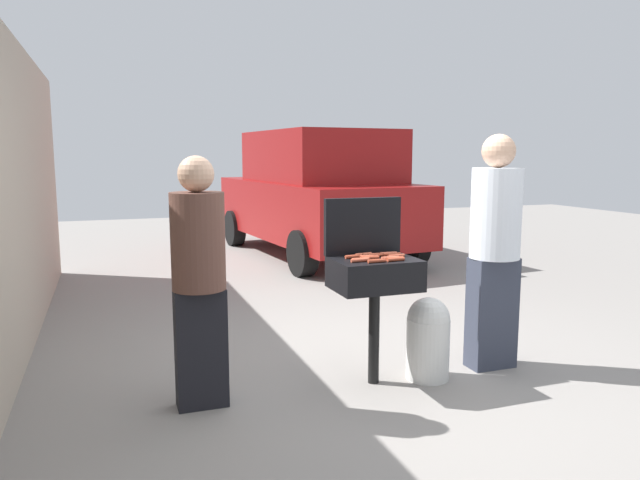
{
  "coord_description": "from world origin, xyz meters",
  "views": [
    {
      "loc": [
        -1.92,
        -3.96,
        1.66
      ],
      "look_at": [
        -0.38,
        0.33,
        1.0
      ],
      "focal_mm": 33.41,
      "sensor_mm": 36.0,
      "label": 1
    }
  ],
  "objects": [
    {
      "name": "hot_dog_14",
      "position": [
        -0.28,
        -0.09,
        0.93
      ],
      "size": [
        0.13,
        0.04,
        0.03
      ],
      "primitive_type": "cylinder",
      "rotation": [
        0.0,
        1.57,
        0.11
      ],
      "color": "#AD4228",
      "rests_on": "bbq_grill"
    },
    {
      "name": "hot_dog_6",
      "position": [
        -0.1,
        -0.1,
        0.93
      ],
      "size": [
        0.13,
        0.03,
        0.03
      ],
      "primitive_type": "cylinder",
      "rotation": [
        0.0,
        1.57,
        0.05
      ],
      "color": "#AD4228",
      "rests_on": "bbq_grill"
    },
    {
      "name": "hot_dog_9",
      "position": [
        0.02,
        -0.11,
        0.93
      ],
      "size": [
        0.13,
        0.04,
        0.03
      ],
      "primitive_type": "cylinder",
      "rotation": [
        0.0,
        1.57,
        -0.09
      ],
      "color": "#AD4228",
      "rests_on": "bbq_grill"
    },
    {
      "name": "hot_dog_12",
      "position": [
        -0.19,
        -0.18,
        0.93
      ],
      "size": [
        0.13,
        0.04,
        0.03
      ],
      "primitive_type": "cylinder",
      "rotation": [
        0.0,
        1.57,
        -0.08
      ],
      "color": "#AD4228",
      "rests_on": "bbq_grill"
    },
    {
      "name": "hot_dog_7",
      "position": [
        0.02,
        -0.18,
        0.93
      ],
      "size": [
        0.13,
        0.04,
        0.03
      ],
      "primitive_type": "cylinder",
      "rotation": [
        0.0,
        1.57,
        0.1
      ],
      "color": "#B74C33",
      "rests_on": "bbq_grill"
    },
    {
      "name": "person_left",
      "position": [
        -1.39,
        -0.15,
        0.9
      ],
      "size": [
        0.35,
        0.35,
        1.65
      ],
      "rotation": [
        0.0,
        0.0,
        -0.02
      ],
      "color": "black",
      "rests_on": "ground"
    },
    {
      "name": "hot_dog_11",
      "position": [
        0.01,
        -0.06,
        0.93
      ],
      "size": [
        0.13,
        0.04,
        0.03
      ],
      "primitive_type": "cylinder",
      "rotation": [
        0.0,
        1.57,
        -0.08
      ],
      "color": "#C6593D",
      "rests_on": "bbq_grill"
    },
    {
      "name": "person_right",
      "position": [
        0.86,
        -0.17,
        0.98
      ],
      "size": [
        0.38,
        0.38,
        1.81
      ],
      "rotation": [
        0.0,
        0.0,
        3.41
      ],
      "color": "#333847",
      "rests_on": "ground"
    },
    {
      "name": "hot_dog_5",
      "position": [
        -0.05,
        -0.3,
        0.93
      ],
      "size": [
        0.13,
        0.03,
        0.03
      ],
      "primitive_type": "cylinder",
      "rotation": [
        0.0,
        1.57,
        0.05
      ],
      "color": "#AD4228",
      "rests_on": "bbq_grill"
    },
    {
      "name": "propane_tank",
      "position": [
        0.27,
        -0.23,
        0.32
      ],
      "size": [
        0.32,
        0.32,
        0.62
      ],
      "color": "silver",
      "rests_on": "ground"
    },
    {
      "name": "grill_lid_open",
      "position": [
        -0.14,
        0.05,
        1.13
      ],
      "size": [
        0.6,
        0.05,
        0.42
      ],
      "primitive_type": "cube",
      "color": "black",
      "rests_on": "bbq_grill"
    },
    {
      "name": "hot_dog_10",
      "position": [
        -0.3,
        -0.25,
        0.93
      ],
      "size": [
        0.13,
        0.03,
        0.03
      ],
      "primitive_type": "cylinder",
      "rotation": [
        0.0,
        1.57,
        0.05
      ],
      "color": "#B74C33",
      "rests_on": "bbq_grill"
    },
    {
      "name": "hot_dog_4",
      "position": [
        -0.28,
        -0.22,
        0.93
      ],
      "size": [
        0.13,
        0.03,
        0.03
      ],
      "primitive_type": "cylinder",
      "rotation": [
        0.0,
        1.57,
        0.03
      ],
      "color": "#B74C33",
      "rests_on": "bbq_grill"
    },
    {
      "name": "hot_dog_3",
      "position": [
        -0.2,
        -0.31,
        0.93
      ],
      "size": [
        0.13,
        0.03,
        0.03
      ],
      "primitive_type": "cylinder",
      "rotation": [
        0.0,
        1.57,
        0.02
      ],
      "color": "#AD4228",
      "rests_on": "bbq_grill"
    },
    {
      "name": "hot_dog_2",
      "position": [
        -0.13,
        -0.07,
        0.93
      ],
      "size": [
        0.13,
        0.04,
        0.03
      ],
      "primitive_type": "cylinder",
      "rotation": [
        0.0,
        1.57,
        -0.11
      ],
      "color": "#B74C33",
      "rests_on": "bbq_grill"
    },
    {
      "name": "hot_dog_13",
      "position": [
        -0.18,
        -0.14,
        0.93
      ],
      "size": [
        0.13,
        0.04,
        0.03
      ],
      "primitive_type": "cylinder",
      "rotation": [
        0.0,
        1.57,
        -0.09
      ],
      "color": "#B74C33",
      "rests_on": "bbq_grill"
    },
    {
      "name": "hot_dog_0",
      "position": [
        -0.04,
        -0.27,
        0.93
      ],
      "size": [
        0.13,
        0.03,
        0.03
      ],
      "primitive_type": "cylinder",
      "rotation": [
        0.0,
        1.57,
        0.04
      ],
      "color": "#AD4228",
      "rests_on": "bbq_grill"
    },
    {
      "name": "hot_dog_8",
      "position": [
        -0.18,
        -0.04,
        0.93
      ],
      "size": [
        0.13,
        0.04,
        0.03
      ],
      "primitive_type": "cylinder",
      "rotation": [
        0.0,
        1.57,
        0.11
      ],
      "color": "#C6593D",
      "rests_on": "bbq_grill"
    },
    {
      "name": "parked_minivan",
      "position": [
        1.31,
        5.21,
        1.03
      ],
      "size": [
        2.38,
        4.57,
        2.02
      ],
      "rotation": [
        0.0,
        0.0,
        3.24
      ],
      "color": "maroon",
      "rests_on": "ground"
    },
    {
      "name": "bbq_grill",
      "position": [
        -0.14,
        -0.17,
        0.78
      ],
      "size": [
        0.6,
        0.44,
        0.92
      ],
      "color": "black",
      "rests_on": "ground"
    },
    {
      "name": "ground_plane",
      "position": [
        0.0,
        0.0,
        0.0
      ],
      "size": [
        24.0,
        24.0,
        0.0
      ],
      "primitive_type": "plane",
      "color": "gray"
    },
    {
      "name": "hot_dog_1",
      "position": [
        -0.06,
        -0.24,
        0.93
      ],
      "size": [
        0.13,
        0.03,
        0.03
      ],
      "primitive_type": "cylinder",
      "rotation": [
        0.0,
        1.57,
        -0.06
      ],
      "color": "#C6593D",
      "rests_on": "bbq_grill"
    }
  ]
}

